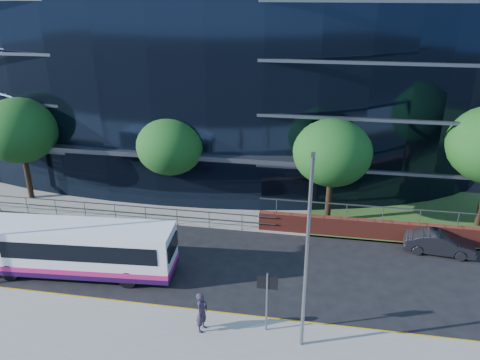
% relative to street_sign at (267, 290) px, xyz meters
% --- Properties ---
extents(ground, '(200.00, 200.00, 0.00)m').
position_rel_street_sign_xyz_m(ground, '(-4.50, 1.59, -2.15)').
color(ground, black).
rests_on(ground, ground).
extents(kerb, '(80.00, 0.25, 0.16)m').
position_rel_street_sign_xyz_m(kerb, '(-4.50, 0.59, -2.07)').
color(kerb, gray).
rests_on(kerb, ground).
extents(yellow_line_outer, '(80.00, 0.08, 0.01)m').
position_rel_street_sign_xyz_m(yellow_line_outer, '(-4.50, 0.79, -2.14)').
color(yellow_line_outer, gold).
rests_on(yellow_line_outer, ground).
extents(yellow_line_inner, '(80.00, 0.08, 0.01)m').
position_rel_street_sign_xyz_m(yellow_line_inner, '(-4.50, 0.94, -2.14)').
color(yellow_line_inner, gold).
rests_on(yellow_line_inner, ground).
extents(far_forecourt, '(50.00, 8.00, 0.10)m').
position_rel_street_sign_xyz_m(far_forecourt, '(-10.50, 12.59, -2.10)').
color(far_forecourt, gray).
rests_on(far_forecourt, ground).
extents(glass_office, '(44.00, 23.10, 16.00)m').
position_rel_street_sign_xyz_m(glass_office, '(-8.50, 22.44, 5.85)').
color(glass_office, black).
rests_on(glass_office, ground).
extents(guard_railings, '(24.00, 0.05, 1.10)m').
position_rel_street_sign_xyz_m(guard_railings, '(-12.50, 8.59, -1.33)').
color(guard_railings, slate).
rests_on(guard_railings, ground).
extents(street_sign, '(0.85, 0.09, 2.80)m').
position_rel_street_sign_xyz_m(street_sign, '(0.00, 0.00, 0.00)').
color(street_sign, slate).
rests_on(street_sign, pavement_near).
extents(tree_far_a, '(4.95, 4.95, 6.98)m').
position_rel_street_sign_xyz_m(tree_far_a, '(-17.50, 10.59, 2.71)').
color(tree_far_a, black).
rests_on(tree_far_a, ground).
extents(tree_far_b, '(4.29, 4.29, 6.05)m').
position_rel_street_sign_xyz_m(tree_far_b, '(-7.50, 11.09, 2.06)').
color(tree_far_b, black).
rests_on(tree_far_b, ground).
extents(tree_far_c, '(4.62, 4.62, 6.51)m').
position_rel_street_sign_xyz_m(tree_far_c, '(2.50, 10.59, 2.39)').
color(tree_far_c, black).
rests_on(tree_far_c, ground).
extents(streetlight_east, '(0.15, 0.77, 8.00)m').
position_rel_street_sign_xyz_m(streetlight_east, '(1.50, -0.59, 2.29)').
color(streetlight_east, slate).
rests_on(streetlight_east, pavement_near).
extents(city_bus, '(9.92, 2.96, 2.65)m').
position_rel_street_sign_xyz_m(city_bus, '(-9.78, 2.82, -0.75)').
color(city_bus, white).
rests_on(city_bus, ground).
extents(parked_car, '(3.80, 1.65, 1.22)m').
position_rel_street_sign_xyz_m(parked_car, '(8.50, 7.98, -1.54)').
color(parked_car, black).
rests_on(parked_car, ground).
extents(pedestrian, '(0.56, 0.73, 1.81)m').
position_rel_street_sign_xyz_m(pedestrian, '(-2.63, -0.47, -1.09)').
color(pedestrian, '#2A2233').
rests_on(pedestrian, pavement_near).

